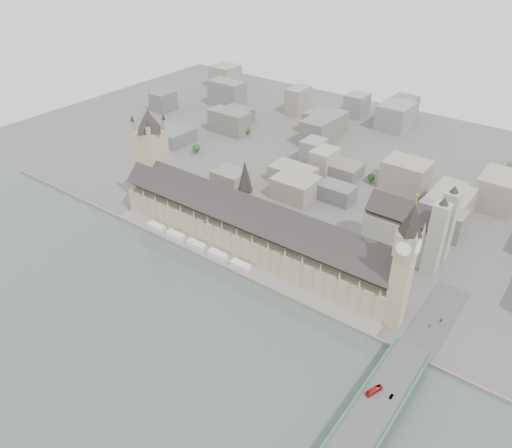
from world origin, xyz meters
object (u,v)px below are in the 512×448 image
Objects in this scene: victoria_tower at (152,155)px; car_silver at (391,396)px; car_approach at (441,321)px; elizabeth_tower at (405,259)px; palace_of_westminster at (250,228)px; westminster_abbey at (408,229)px; red_bus_north at (374,391)px; westminster_bridge at (364,429)px.

victoria_tower is 304.83m from car_silver.
elizabeth_tower is at bearing -166.00° from car_approach.
car_approach reaches higher than car_silver.
victoria_tower is (-122.00, 6.30, 32.50)m from palace_of_westminster.
victoria_tower is 1.47× the size of westminster_abbey.
elizabeth_tower is at bearing -72.71° from westminster_abbey.
victoria_tower is 22.66× the size of car_approach.
westminster_abbey reaches higher than car_silver.
palace_of_westminster is 178.43m from red_bus_north.
victoria_tower is 8.57× the size of red_bus_north.
car_approach is (168.00, -0.83, -11.82)m from palace_of_westminster.
victoria_tower is at bearing 177.04° from palace_of_westminster.
victoria_tower is 296.35m from red_bus_north.
westminster_abbey is at bearing 120.94° from car_approach.
palace_of_westminster is 185.79m from car_silver.
car_approach is at bearing -0.28° from palace_of_westminster.
westminster_abbey is 5.83× the size of red_bus_north.
car_silver is at bearing -16.94° from victoria_tower.
car_approach is (30.00, 10.87, -47.20)m from elizabeth_tower.
victoria_tower is 26.27× the size of car_silver.
westminster_bridge is at bearing -33.49° from palace_of_westminster.
car_approach is at bearing 103.19° from red_bus_north.
red_bus_north reaches higher than car_silver.
westminster_bridge is 106.70m from car_approach.
palace_of_westminster is 69.61× the size of car_silver.
elizabeth_tower is at bearing 104.11° from westminster_bridge.
westminster_bridge is 27.84× the size of red_bus_north.
palace_of_westminster is at bearing 172.50° from red_bus_north.
victoria_tower is at bearing 161.84° from car_silver.
palace_of_westminster is at bearing 146.51° from westminster_bridge.
elizabeth_tower is 260.64m from victoria_tower.
westminster_bridge is at bearing -74.36° from westminster_abbey.
car_approach is at bearing -53.14° from westminster_abbey.
elizabeth_tower is at bearing -4.85° from palace_of_westminster.
palace_of_westminster is 134.09m from westminster_abbey.
palace_of_westminster is 168.42m from car_approach.
elizabeth_tower is 89.01m from car_silver.
red_bus_north is 3.07× the size of car_silver.
westminster_abbey is 166.87m from red_bus_north.
westminster_bridge is 4.78× the size of westminster_abbey.
car_silver is at bearing -96.99° from car_approach.
car_silver is 0.86× the size of car_approach.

